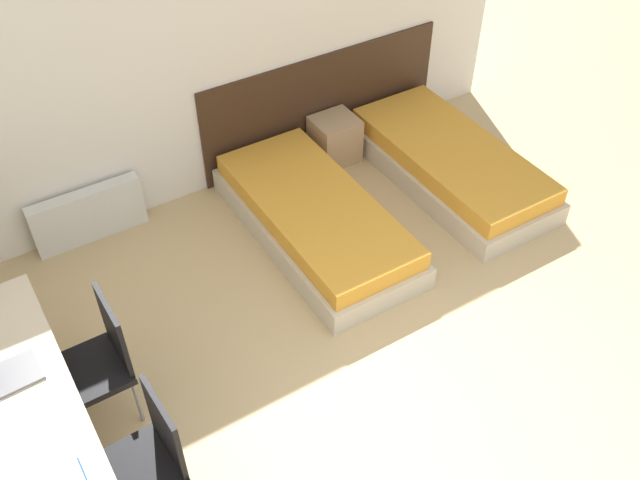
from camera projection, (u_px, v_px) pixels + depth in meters
wall_back at (210, 43)px, 5.57m from camera, size 5.78×0.05×2.70m
headboard_panel at (322, 103)px, 6.52m from camera, size 2.43×0.03×0.97m
bed_near_window at (316, 219)px, 5.82m from camera, size 0.91×2.00×0.36m
bed_near_door at (450, 164)px, 6.36m from camera, size 0.91×2.00×0.36m
nightstand at (335, 139)px, 6.58m from camera, size 0.39×0.37×0.43m
radiator at (88, 215)px, 5.77m from camera, size 0.91×0.12×0.46m
desk at (41, 432)px, 3.89m from camera, size 0.50×2.15×0.77m
chair_near_laptop at (98, 359)px, 4.36m from camera, size 0.46×0.46×0.94m
chair_near_notebook at (146, 459)px, 3.87m from camera, size 0.47×0.47×0.94m
laptop at (0, 373)px, 3.90m from camera, size 0.32×0.25×0.32m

